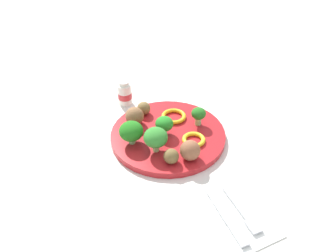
# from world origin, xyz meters

# --- Properties ---
(ground_plane) EXTENTS (4.00, 4.00, 0.00)m
(ground_plane) POSITION_xyz_m (0.00, 0.00, 0.00)
(ground_plane) COLOR silver
(plate) EXTENTS (0.28, 0.28, 0.02)m
(plate) POSITION_xyz_m (0.00, 0.00, 0.01)
(plate) COLOR red
(plate) RESTS_ON ground_plane
(broccoli_floret_back_left) EXTENTS (0.04, 0.04, 0.05)m
(broccoli_floret_back_left) POSITION_xyz_m (0.00, -0.01, 0.05)
(broccoli_floret_back_left) COLOR #96CC72
(broccoli_floret_back_left) RESTS_ON plate
(broccoli_floret_front_right) EXTENTS (0.05, 0.05, 0.06)m
(broccoli_floret_front_right) POSITION_xyz_m (0.05, -0.05, 0.05)
(broccoli_floret_front_right) COLOR #A4CC78
(broccoli_floret_front_right) RESTS_ON plate
(broccoli_floret_back_right) EXTENTS (0.04, 0.04, 0.05)m
(broccoli_floret_back_right) POSITION_xyz_m (-0.00, 0.08, 0.05)
(broccoli_floret_back_right) COLOR #A4C77A
(broccoli_floret_back_right) RESTS_ON plate
(broccoli_floret_near_rim) EXTENTS (0.06, 0.06, 0.06)m
(broccoli_floret_near_rim) POSITION_xyz_m (-0.00, -0.09, 0.05)
(broccoli_floret_near_rim) COLOR #8CC575
(broccoli_floret_near_rim) RESTS_ON plate
(meatball_front_right) EXTENTS (0.05, 0.05, 0.05)m
(meatball_front_right) POSITION_xyz_m (0.10, 0.01, 0.04)
(meatball_front_right) COLOR brown
(meatball_front_right) RESTS_ON plate
(meatball_mid_left) EXTENTS (0.03, 0.03, 0.03)m
(meatball_mid_left) POSITION_xyz_m (-0.10, -0.02, 0.03)
(meatball_mid_left) COLOR brown
(meatball_mid_left) RESTS_ON plate
(meatball_near_rim) EXTENTS (0.05, 0.05, 0.05)m
(meatball_near_rim) POSITION_xyz_m (-0.07, -0.06, 0.04)
(meatball_near_rim) COLOR brown
(meatball_near_rim) RESTS_ON plate
(meatball_mid_right) EXTENTS (0.03, 0.03, 0.03)m
(meatball_mid_right) POSITION_xyz_m (0.10, -0.04, 0.03)
(meatball_mid_right) COLOR brown
(meatball_mid_right) RESTS_ON plate
(pepper_ring_front_left) EXTENTS (0.09, 0.09, 0.01)m
(pepper_ring_front_left) POSITION_xyz_m (-0.05, 0.04, 0.02)
(pepper_ring_front_left) COLOR yellow
(pepper_ring_front_left) RESTS_ON plate
(pepper_ring_mid_left) EXTENTS (0.07, 0.07, 0.01)m
(pepper_ring_mid_left) POSITION_xyz_m (0.06, 0.04, 0.02)
(pepper_ring_mid_left) COLOR yellow
(pepper_ring_mid_left) RESTS_ON plate
(napkin) EXTENTS (0.17, 0.12, 0.01)m
(napkin) POSITION_xyz_m (0.26, 0.02, 0.00)
(napkin) COLOR white
(napkin) RESTS_ON ground_plane
(fork) EXTENTS (0.12, 0.02, 0.01)m
(fork) POSITION_xyz_m (0.27, 0.04, 0.01)
(fork) COLOR silver
(fork) RESTS_ON napkin
(knife) EXTENTS (0.15, 0.02, 0.01)m
(knife) POSITION_xyz_m (0.27, -0.00, 0.01)
(knife) COLOR silver
(knife) RESTS_ON napkin
(yogurt_bottle) EXTENTS (0.04, 0.04, 0.07)m
(yogurt_bottle) POSITION_xyz_m (-0.19, -0.05, 0.03)
(yogurt_bottle) COLOR white
(yogurt_bottle) RESTS_ON ground_plane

